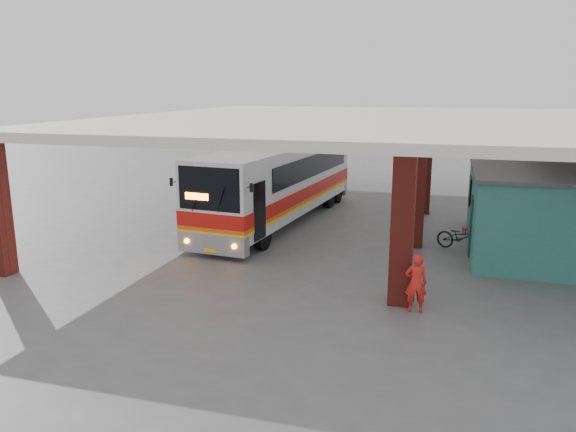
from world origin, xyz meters
The scene contains 8 objects.
ground centered at (0.00, 0.00, 0.00)m, with size 90.00×90.00×0.00m, color #515154.
brick_columns centered at (1.43, 5.00, 2.17)m, with size 20.10×21.60×4.35m.
canopy_roof centered at (0.50, 6.50, 4.50)m, with size 21.00×23.00×0.30m, color silver.
shop_building centered at (7.49, 4.00, 1.56)m, with size 5.20×8.20×3.11m.
coach_bus centered at (-3.08, 5.39, 1.82)m, with size 3.85×12.77×3.67m.
motorcycle centered at (4.70, 2.89, 0.50)m, with size 0.66×1.91×1.00m, color black.
pedestrian centered at (3.46, -3.50, 0.81)m, with size 0.59×0.39×1.62m, color red.
red_chair centered at (5.08, 5.53, 0.34)m, with size 0.48×0.48×0.73m.
Camera 1 is at (4.14, -18.01, 5.91)m, focal length 35.00 mm.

